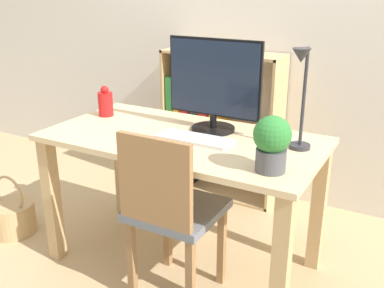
{
  "coord_description": "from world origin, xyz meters",
  "views": [
    {
      "loc": [
        1.08,
        -1.85,
        1.49
      ],
      "look_at": [
        0.0,
        0.1,
        0.67
      ],
      "focal_mm": 42.0,
      "sensor_mm": 36.0,
      "label": 1
    }
  ],
  "objects_px": {
    "vase": "(106,103)",
    "potted_plant": "(272,142)",
    "keyboard": "(194,139)",
    "chair": "(170,209)",
    "basket": "(13,216)",
    "bookshelf": "(202,119)",
    "monitor": "(214,83)",
    "desk_lamp": "(301,90)"
  },
  "relations": [
    {
      "from": "vase",
      "to": "potted_plant",
      "type": "height_order",
      "value": "potted_plant"
    },
    {
      "from": "keyboard",
      "to": "chair",
      "type": "relative_size",
      "value": 0.44
    },
    {
      "from": "keyboard",
      "to": "basket",
      "type": "relative_size",
      "value": 1.01
    },
    {
      "from": "chair",
      "to": "keyboard",
      "type": "bearing_deg",
      "value": 98.69
    },
    {
      "from": "vase",
      "to": "chair",
      "type": "xyz_separation_m",
      "value": [
        0.68,
        -0.4,
        -0.33
      ]
    },
    {
      "from": "vase",
      "to": "bookshelf",
      "type": "distance_m",
      "value": 0.87
    },
    {
      "from": "keyboard",
      "to": "vase",
      "type": "relative_size",
      "value": 2.15
    },
    {
      "from": "chair",
      "to": "basket",
      "type": "relative_size",
      "value": 2.31
    },
    {
      "from": "basket",
      "to": "monitor",
      "type": "bearing_deg",
      "value": 19.39
    },
    {
      "from": "potted_plant",
      "to": "chair",
      "type": "xyz_separation_m",
      "value": [
        -0.43,
        -0.09,
        -0.38
      ]
    },
    {
      "from": "bookshelf",
      "to": "basket",
      "type": "distance_m",
      "value": 1.42
    },
    {
      "from": "keyboard",
      "to": "bookshelf",
      "type": "relative_size",
      "value": 0.37
    },
    {
      "from": "monitor",
      "to": "chair",
      "type": "xyz_separation_m",
      "value": [
        0.01,
        -0.46,
        -0.5
      ]
    },
    {
      "from": "potted_plant",
      "to": "basket",
      "type": "bearing_deg",
      "value": -178.49
    },
    {
      "from": "potted_plant",
      "to": "keyboard",
      "type": "bearing_deg",
      "value": 158.5
    },
    {
      "from": "monitor",
      "to": "chair",
      "type": "distance_m",
      "value": 0.68
    },
    {
      "from": "bookshelf",
      "to": "chair",
      "type": "bearing_deg",
      "value": -68.86
    },
    {
      "from": "potted_plant",
      "to": "bookshelf",
      "type": "relative_size",
      "value": 0.23
    },
    {
      "from": "keyboard",
      "to": "chair",
      "type": "distance_m",
      "value": 0.37
    },
    {
      "from": "vase",
      "to": "desk_lamp",
      "type": "relative_size",
      "value": 0.37
    },
    {
      "from": "desk_lamp",
      "to": "bookshelf",
      "type": "bearing_deg",
      "value": 138.0
    },
    {
      "from": "basket",
      "to": "bookshelf",
      "type": "bearing_deg",
      "value": 57.58
    },
    {
      "from": "monitor",
      "to": "keyboard",
      "type": "relative_size",
      "value": 1.33
    },
    {
      "from": "vase",
      "to": "basket",
      "type": "distance_m",
      "value": 0.94
    },
    {
      "from": "vase",
      "to": "potted_plant",
      "type": "xyz_separation_m",
      "value": [
        1.11,
        -0.31,
        0.05
      ]
    },
    {
      "from": "vase",
      "to": "basket",
      "type": "xyz_separation_m",
      "value": [
        -0.51,
        -0.35,
        -0.71
      ]
    },
    {
      "from": "keyboard",
      "to": "chair",
      "type": "xyz_separation_m",
      "value": [
        0.02,
        -0.27,
        -0.26
      ]
    },
    {
      "from": "keyboard",
      "to": "basket",
      "type": "distance_m",
      "value": 1.35
    },
    {
      "from": "vase",
      "to": "desk_lamp",
      "type": "xyz_separation_m",
      "value": [
        1.14,
        -0.04,
        0.22
      ]
    },
    {
      "from": "keyboard",
      "to": "chair",
      "type": "bearing_deg",
      "value": -85.13
    },
    {
      "from": "chair",
      "to": "bookshelf",
      "type": "xyz_separation_m",
      "value": [
        -0.46,
        1.19,
        0.05
      ]
    },
    {
      "from": "chair",
      "to": "basket",
      "type": "bearing_deg",
      "value": -178.46
    },
    {
      "from": "vase",
      "to": "bookshelf",
      "type": "bearing_deg",
      "value": 74.67
    },
    {
      "from": "vase",
      "to": "basket",
      "type": "bearing_deg",
      "value": -145.56
    },
    {
      "from": "potted_plant",
      "to": "chair",
      "type": "distance_m",
      "value": 0.58
    },
    {
      "from": "potted_plant",
      "to": "bookshelf",
      "type": "xyz_separation_m",
      "value": [
        -0.89,
        1.1,
        -0.32
      ]
    },
    {
      "from": "potted_plant",
      "to": "basket",
      "type": "height_order",
      "value": "potted_plant"
    },
    {
      "from": "monitor",
      "to": "basket",
      "type": "xyz_separation_m",
      "value": [
        -1.17,
        -0.41,
        -0.89
      ]
    },
    {
      "from": "vase",
      "to": "potted_plant",
      "type": "distance_m",
      "value": 1.15
    },
    {
      "from": "desk_lamp",
      "to": "potted_plant",
      "type": "height_order",
      "value": "desk_lamp"
    },
    {
      "from": "desk_lamp",
      "to": "potted_plant",
      "type": "relative_size",
      "value": 2.02
    },
    {
      "from": "bookshelf",
      "to": "basket",
      "type": "bearing_deg",
      "value": -122.42
    }
  ]
}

